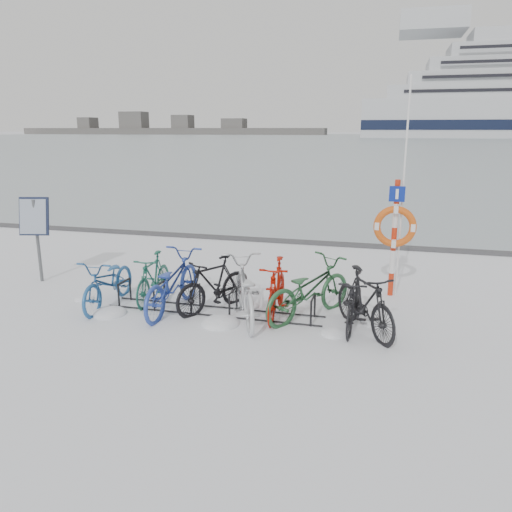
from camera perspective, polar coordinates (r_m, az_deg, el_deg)
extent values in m
plane|color=white|center=(9.17, -4.78, -6.40)|extent=(900.00, 900.00, 0.00)
cube|color=#A6B2BB|center=(163.13, 14.09, 12.82)|extent=(400.00, 298.00, 0.02)
cube|color=#3F3F42|center=(14.62, 2.92, 1.73)|extent=(400.00, 0.25, 0.10)
cylinder|color=black|center=(9.64, -15.42, -4.45)|extent=(0.04, 0.04, 0.44)
cylinder|color=black|center=(10.00, -14.17, -3.68)|extent=(0.04, 0.04, 0.44)
cylinder|color=black|center=(9.76, -14.87, -2.83)|extent=(0.04, 0.44, 0.04)
cylinder|color=black|center=(9.31, -11.57, -4.89)|extent=(0.04, 0.04, 0.44)
cylinder|color=black|center=(9.68, -10.42, -4.07)|extent=(0.04, 0.04, 0.44)
cylinder|color=black|center=(9.43, -11.05, -3.21)|extent=(0.04, 0.44, 0.04)
cylinder|color=black|center=(9.03, -7.44, -5.33)|extent=(0.04, 0.04, 0.44)
cylinder|color=black|center=(9.41, -6.44, -4.47)|extent=(0.04, 0.04, 0.44)
cylinder|color=black|center=(9.15, -6.97, -3.59)|extent=(0.04, 0.44, 0.04)
cylinder|color=black|center=(8.79, -3.06, -5.78)|extent=(0.04, 0.04, 0.44)
cylinder|color=black|center=(9.19, -2.23, -4.87)|extent=(0.04, 0.04, 0.44)
cylinder|color=black|center=(8.92, -2.65, -3.98)|extent=(0.04, 0.44, 0.04)
cylinder|color=black|center=(8.61, 1.53, -6.20)|extent=(0.04, 0.04, 0.44)
cylinder|color=black|center=(9.01, 2.18, -5.25)|extent=(0.04, 0.04, 0.44)
cylinder|color=black|center=(8.74, 1.87, -4.36)|extent=(0.04, 0.44, 0.04)
cylinder|color=black|center=(8.49, 6.30, -6.60)|extent=(0.04, 0.04, 0.44)
cylinder|color=black|center=(8.89, 6.73, -5.61)|extent=(0.04, 0.04, 0.44)
cylinder|color=black|center=(8.61, 6.56, -4.73)|extent=(0.04, 0.44, 0.04)
cylinder|color=black|center=(8.97, -5.25, -6.76)|extent=(4.00, 0.03, 0.03)
cylinder|color=black|center=(9.36, -4.33, -5.83)|extent=(4.00, 0.03, 0.03)
cylinder|color=#595B5E|center=(11.71, -23.67, 1.57)|extent=(0.07, 0.07, 1.79)
cube|color=black|center=(11.59, -24.03, 4.17)|extent=(0.65, 0.37, 0.81)
cube|color=#8C99AD|center=(11.56, -24.15, 4.13)|extent=(0.58, 0.29, 0.72)
cylinder|color=red|center=(10.33, 15.14, -3.11)|extent=(0.10, 0.10, 0.46)
cylinder|color=silver|center=(10.21, 15.31, -0.64)|extent=(0.10, 0.10, 0.46)
cylinder|color=red|center=(10.10, 15.48, 1.89)|extent=(0.10, 0.10, 0.46)
cylinder|color=silver|center=(10.02, 15.65, 4.46)|extent=(0.10, 0.10, 0.46)
cylinder|color=red|center=(9.95, 15.83, 7.08)|extent=(0.10, 0.10, 0.46)
torus|color=#D05213|center=(9.96, 15.58, 3.25)|extent=(0.81, 0.14, 0.81)
cube|color=navy|center=(9.88, 15.83, 6.84)|extent=(0.29, 0.03, 0.29)
cylinder|color=silver|center=(10.00, 16.44, 7.19)|extent=(0.04, 0.04, 4.19)
cube|color=silver|center=(203.11, 19.53, 23.72)|extent=(22.22, 22.22, 6.67)
cube|color=#464646|center=(294.91, -10.17, 13.86)|extent=(180.00, 12.00, 3.50)
cube|color=#464646|center=(308.62, -15.43, 14.29)|extent=(24.00, 10.00, 8.00)
cube|color=#464646|center=(283.72, -4.51, 14.68)|extent=(20.00, 10.00, 6.00)
imported|color=#225592|center=(9.76, -16.47, -2.63)|extent=(0.76, 1.90, 0.98)
imported|color=#1B5947|center=(9.84, -11.68, -2.27)|extent=(0.54, 1.61, 0.96)
imported|color=#2841A0|center=(9.24, -9.61, -2.79)|extent=(0.80, 2.12, 1.10)
imported|color=black|center=(9.14, -4.86, -3.06)|extent=(1.29, 1.72, 1.03)
imported|color=silver|center=(8.68, -1.33, -3.75)|extent=(1.46, 2.20, 1.09)
imported|color=#AF1305|center=(8.88, 2.37, -3.53)|extent=(0.58, 1.74, 1.03)
imported|color=#265631|center=(8.81, 6.07, -3.56)|extent=(1.74, 2.13, 1.09)
imported|color=black|center=(8.46, 11.19, -5.02)|extent=(0.56, 1.62, 0.95)
imported|color=black|center=(8.32, 12.34, -4.94)|extent=(1.41, 1.78, 1.08)
ellipsoid|color=white|center=(9.44, -16.39, -6.34)|extent=(0.63, 0.63, 0.22)
ellipsoid|color=white|center=(8.32, 8.95, -8.76)|extent=(0.47, 0.47, 0.16)
ellipsoid|color=white|center=(8.64, -4.10, -7.71)|extent=(0.68, 0.68, 0.24)
ellipsoid|color=white|center=(8.87, 13.50, -7.50)|extent=(0.50, 0.50, 0.17)
ellipsoid|color=white|center=(9.41, -0.61, -5.80)|extent=(0.34, 0.34, 0.12)
ellipsoid|color=white|center=(10.35, -19.00, -4.71)|extent=(0.38, 0.38, 0.13)
ellipsoid|color=white|center=(10.03, -9.28, -4.69)|extent=(0.50, 0.50, 0.17)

